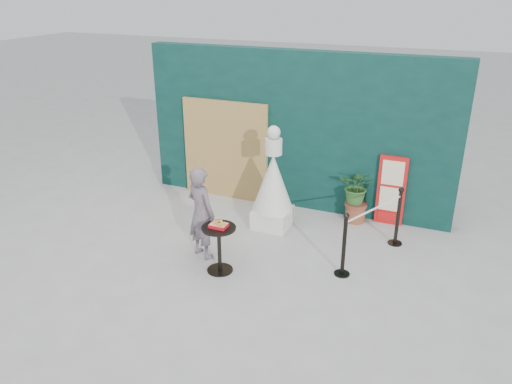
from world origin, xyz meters
name	(u,v)px	position (x,y,z in m)	size (l,w,h in m)	color
ground	(225,283)	(0.00, 0.00, 0.00)	(60.00, 60.00, 0.00)	#ADAAA5
back_wall	(296,131)	(0.00, 3.15, 1.50)	(6.00, 0.30, 3.00)	black
bamboo_fence	(225,150)	(-1.40, 2.94, 1.00)	(1.80, 0.08, 2.00)	tan
woman	(201,213)	(-0.69, 0.61, 0.76)	(0.55, 0.36, 1.52)	slate
menu_board	(391,191)	(1.90, 2.95, 0.65)	(0.50, 0.07, 1.30)	red
statue	(273,187)	(-0.02, 2.03, 0.77)	(0.74, 0.74, 1.88)	silver
cafe_table	(219,242)	(-0.22, 0.29, 0.50)	(0.52, 0.52, 0.75)	black
food_basket	(219,225)	(-0.22, 0.30, 0.79)	(0.26, 0.19, 0.11)	red
planter	(357,191)	(1.32, 2.82, 0.60)	(0.61, 0.53, 1.03)	brown
stanchion_barrier	(372,231)	(1.84, 1.56, 0.49)	(0.84, 1.54, 1.03)	black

